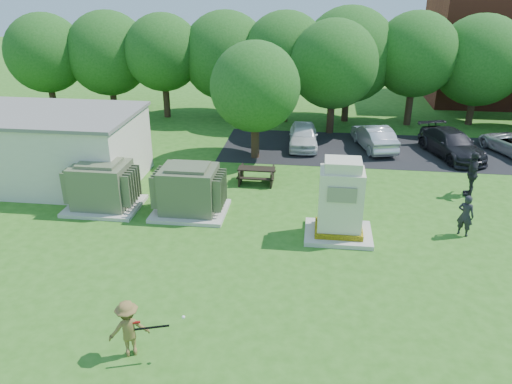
# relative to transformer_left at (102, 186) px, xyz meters

# --- Properties ---
(ground) EXTENTS (120.00, 120.00, 0.00)m
(ground) POSITION_rel_transformer_left_xyz_m (6.50, -4.50, -0.97)
(ground) COLOR #2D6619
(ground) RESTS_ON ground
(service_building) EXTENTS (10.00, 5.00, 3.20)m
(service_building) POSITION_rel_transformer_left_xyz_m (-4.50, 2.50, 0.63)
(service_building) COLOR beige
(service_building) RESTS_ON ground
(service_building_roof) EXTENTS (10.20, 5.20, 0.15)m
(service_building_roof) POSITION_rel_transformer_left_xyz_m (-4.50, 2.50, 2.31)
(service_building_roof) COLOR slate
(service_building_roof) RESTS_ON service_building
(parking_strip) EXTENTS (20.00, 6.00, 0.01)m
(parking_strip) POSITION_rel_transformer_left_xyz_m (13.50, 9.00, -0.96)
(parking_strip) COLOR #232326
(parking_strip) RESTS_ON ground
(transformer_left) EXTENTS (3.00, 2.40, 2.07)m
(transformer_left) POSITION_rel_transformer_left_xyz_m (0.00, 0.00, 0.00)
(transformer_left) COLOR beige
(transformer_left) RESTS_ON ground
(transformer_right) EXTENTS (3.00, 2.40, 2.07)m
(transformer_right) POSITION_rel_transformer_left_xyz_m (3.70, 0.00, 0.00)
(transformer_right) COLOR beige
(transformer_right) RESTS_ON ground
(generator_cabinet) EXTENTS (2.50, 2.04, 3.04)m
(generator_cabinet) POSITION_rel_transformer_left_xyz_m (9.72, -1.22, 0.36)
(generator_cabinet) COLOR beige
(generator_cabinet) RESTS_ON ground
(picnic_table) EXTENTS (1.71, 1.29, 0.73)m
(picnic_table) POSITION_rel_transformer_left_xyz_m (6.01, 3.49, -0.51)
(picnic_table) COLOR black
(picnic_table) RESTS_ON ground
(batter) EXTENTS (1.19, 0.97, 1.60)m
(batter) POSITION_rel_transformer_left_xyz_m (4.22, -8.32, -0.17)
(batter) COLOR olive
(batter) RESTS_ON ground
(person_by_generator) EXTENTS (0.71, 0.65, 1.63)m
(person_by_generator) POSITION_rel_transformer_left_xyz_m (14.38, -0.57, -0.15)
(person_by_generator) COLOR black
(person_by_generator) RESTS_ON ground
(person_walking_right) EXTENTS (0.71, 1.26, 2.02)m
(person_walking_right) POSITION_rel_transformer_left_xyz_m (15.58, 3.31, 0.04)
(person_walking_right) COLOR #242429
(person_walking_right) RESTS_ON ground
(car_white) EXTENTS (1.75, 3.97, 1.33)m
(car_white) POSITION_rel_transformer_left_xyz_m (7.97, 9.08, -0.31)
(car_white) COLOR white
(car_white) RESTS_ON ground
(car_silver_a) EXTENTS (2.41, 4.34, 1.35)m
(car_silver_a) POSITION_rel_transformer_left_xyz_m (11.90, 9.24, -0.29)
(car_silver_a) COLOR #B5B5BA
(car_silver_a) RESTS_ON ground
(car_dark) EXTENTS (3.33, 5.10, 1.37)m
(car_dark) POSITION_rel_transformer_left_xyz_m (15.91, 8.49, -0.28)
(car_dark) COLOR black
(car_dark) RESTS_ON ground
(batting_equipment) EXTENTS (1.38, 0.42, 0.29)m
(batting_equipment) POSITION_rel_transformer_left_xyz_m (4.94, -8.43, 0.12)
(batting_equipment) COLOR black
(batting_equipment) RESTS_ON ground
(tree_row) EXTENTS (41.30, 13.30, 7.30)m
(tree_row) POSITION_rel_transformer_left_xyz_m (8.25, 14.00, 3.18)
(tree_row) COLOR #47301E
(tree_row) RESTS_ON ground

